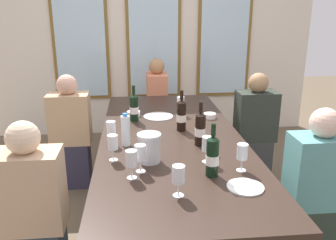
% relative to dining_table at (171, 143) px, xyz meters
% --- Properties ---
extents(ground_plane, '(12.00, 12.00, 0.00)m').
position_rel_dining_table_xyz_m(ground_plane, '(0.00, 0.00, -0.68)').
color(ground_plane, brown).
extents(back_wall_with_windows, '(4.28, 0.10, 2.90)m').
position_rel_dining_table_xyz_m(back_wall_with_windows, '(0.00, 2.23, 0.77)').
color(back_wall_with_windows, beige).
rests_on(back_wall_with_windows, ground).
extents(dining_table, '(1.08, 2.62, 0.74)m').
position_rel_dining_table_xyz_m(dining_table, '(0.00, 0.00, 0.00)').
color(dining_table, '#2F211A').
rests_on(dining_table, ground).
extents(white_plate_0, '(0.27, 0.27, 0.01)m').
position_rel_dining_table_xyz_m(white_plate_0, '(-0.06, 0.50, 0.06)').
color(white_plate_0, white).
rests_on(white_plate_0, dining_table).
extents(white_plate_1, '(0.21, 0.21, 0.01)m').
position_rel_dining_table_xyz_m(white_plate_1, '(0.32, -0.87, 0.06)').
color(white_plate_1, white).
rests_on(white_plate_1, dining_table).
extents(metal_pitcher, '(0.16, 0.16, 0.19)m').
position_rel_dining_table_xyz_m(metal_pitcher, '(-0.19, -0.47, 0.16)').
color(metal_pitcher, silver).
rests_on(metal_pitcher, dining_table).
extents(wine_bottle_0, '(0.08, 0.08, 0.33)m').
position_rel_dining_table_xyz_m(wine_bottle_0, '(0.10, 0.12, 0.19)').
color(wine_bottle_0, black).
rests_on(wine_bottle_0, dining_table).
extents(wine_bottle_1, '(0.08, 0.08, 0.33)m').
position_rel_dining_table_xyz_m(wine_bottle_1, '(0.17, -0.70, 0.19)').
color(wine_bottle_1, black).
rests_on(wine_bottle_1, dining_table).
extents(wine_bottle_2, '(0.08, 0.08, 0.32)m').
position_rel_dining_table_xyz_m(wine_bottle_2, '(0.19, -0.21, 0.18)').
color(wine_bottle_2, black).
rests_on(wine_bottle_2, dining_table).
extents(wine_bottle_3, '(0.08, 0.08, 0.32)m').
position_rel_dining_table_xyz_m(wine_bottle_3, '(-0.28, 0.41, 0.18)').
color(wine_bottle_3, black).
rests_on(wine_bottle_3, dining_table).
extents(tasting_bowl_0, '(0.12, 0.12, 0.05)m').
position_rel_dining_table_xyz_m(tasting_bowl_0, '(-0.29, 0.55, 0.08)').
color(tasting_bowl_0, white).
rests_on(tasting_bowl_0, dining_table).
extents(tasting_bowl_1, '(0.11, 0.11, 0.04)m').
position_rel_dining_table_xyz_m(tasting_bowl_1, '(0.40, 0.43, 0.08)').
color(tasting_bowl_1, white).
rests_on(tasting_bowl_1, dining_table).
extents(water_bottle, '(0.06, 0.06, 0.24)m').
position_rel_dining_table_xyz_m(water_bottle, '(-0.35, -0.16, 0.17)').
color(water_bottle, white).
rests_on(water_bottle, dining_table).
extents(wine_glass_0, '(0.07, 0.07, 0.17)m').
position_rel_dining_table_xyz_m(wine_glass_0, '(-0.45, -0.13, 0.18)').
color(wine_glass_0, white).
rests_on(wine_glass_0, dining_table).
extents(wine_glass_1, '(0.07, 0.07, 0.17)m').
position_rel_dining_table_xyz_m(wine_glass_1, '(-0.30, -0.69, 0.18)').
color(wine_glass_1, white).
rests_on(wine_glass_1, dining_table).
extents(wine_glass_2, '(0.07, 0.07, 0.17)m').
position_rel_dining_table_xyz_m(wine_glass_2, '(-0.25, -0.61, 0.18)').
color(wine_glass_2, white).
rests_on(wine_glass_2, dining_table).
extents(wine_glass_3, '(0.07, 0.07, 0.17)m').
position_rel_dining_table_xyz_m(wine_glass_3, '(-0.06, -0.92, 0.18)').
color(wine_glass_3, white).
rests_on(wine_glass_3, dining_table).
extents(wine_glass_4, '(0.07, 0.07, 0.17)m').
position_rel_dining_table_xyz_m(wine_glass_4, '(0.18, -0.51, 0.18)').
color(wine_glass_4, white).
rests_on(wine_glass_4, dining_table).
extents(wine_glass_5, '(0.07, 0.07, 0.17)m').
position_rel_dining_table_xyz_m(wine_glass_5, '(0.15, 0.55, 0.18)').
color(wine_glass_5, white).
rests_on(wine_glass_5, dining_table).
extents(wine_glass_6, '(0.07, 0.07, 0.17)m').
position_rel_dining_table_xyz_m(wine_glass_6, '(0.36, -0.66, 0.18)').
color(wine_glass_6, white).
rests_on(wine_glass_6, dining_table).
extents(wine_glass_7, '(0.07, 0.07, 0.17)m').
position_rel_dining_table_xyz_m(wine_glass_7, '(-0.42, -0.42, 0.18)').
color(wine_glass_7, white).
rests_on(wine_glass_7, dining_table).
extents(seated_person_0, '(0.38, 0.24, 1.11)m').
position_rel_dining_table_xyz_m(seated_person_0, '(-0.89, -0.69, -0.15)').
color(seated_person_0, '#273640').
rests_on(seated_person_0, ground).
extents(seated_person_1, '(0.38, 0.24, 1.11)m').
position_rel_dining_table_xyz_m(seated_person_1, '(0.89, -0.61, -0.15)').
color(seated_person_1, '#2B372D').
rests_on(seated_person_1, ground).
extents(seated_person_2, '(0.38, 0.24, 1.11)m').
position_rel_dining_table_xyz_m(seated_person_2, '(-0.89, 0.69, -0.15)').
color(seated_person_2, '#2E2C40').
rests_on(seated_person_2, ground).
extents(seated_person_3, '(0.38, 0.24, 1.11)m').
position_rel_dining_table_xyz_m(seated_person_3, '(0.89, 0.61, -0.15)').
color(seated_person_3, '#333436').
rests_on(seated_person_3, ground).
extents(seated_person_4, '(0.24, 0.38, 1.11)m').
position_rel_dining_table_xyz_m(seated_person_4, '(0.00, 1.66, -0.15)').
color(seated_person_4, '#32272E').
rests_on(seated_person_4, ground).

